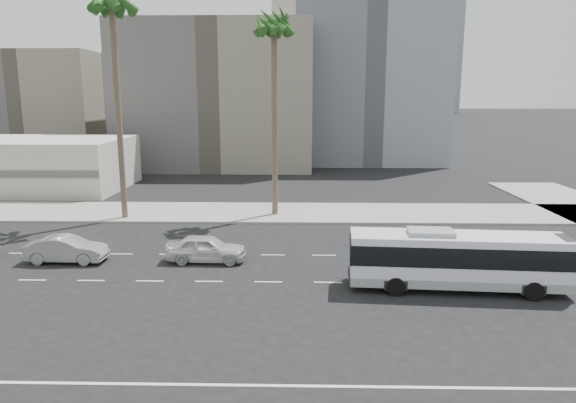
{
  "coord_description": "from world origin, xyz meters",
  "views": [
    {
      "loc": [
        -1.47,
        -24.72,
        9.21
      ],
      "look_at": [
        -2.1,
        4.0,
        3.33
      ],
      "focal_mm": 32.41,
      "sensor_mm": 36.0,
      "label": 1
    }
  ],
  "objects_px": {
    "palm_near": "(274,30)",
    "palm_mid": "(112,8)",
    "city_bus": "(457,259)",
    "car_b": "(66,249)",
    "car_a": "(206,248)"
  },
  "relations": [
    {
      "from": "car_a",
      "to": "palm_mid",
      "type": "xyz_separation_m",
      "value": [
        -7.99,
        10.09,
        14.42
      ]
    },
    {
      "from": "car_b",
      "to": "city_bus",
      "type": "bearing_deg",
      "value": -99.41
    },
    {
      "from": "city_bus",
      "to": "car_b",
      "type": "bearing_deg",
      "value": 173.86
    },
    {
      "from": "car_b",
      "to": "palm_near",
      "type": "bearing_deg",
      "value": -42.63
    },
    {
      "from": "palm_near",
      "to": "palm_mid",
      "type": "bearing_deg",
      "value": -172.87
    },
    {
      "from": "car_b",
      "to": "palm_near",
      "type": "relative_size",
      "value": 0.29
    },
    {
      "from": "city_bus",
      "to": "palm_mid",
      "type": "bearing_deg",
      "value": 150.04
    },
    {
      "from": "city_bus",
      "to": "car_b",
      "type": "relative_size",
      "value": 2.33
    },
    {
      "from": "city_bus",
      "to": "palm_near",
      "type": "distance_m",
      "value": 21.98
    },
    {
      "from": "city_bus",
      "to": "palm_near",
      "type": "bearing_deg",
      "value": 125.58
    },
    {
      "from": "car_b",
      "to": "palm_near",
      "type": "distance_m",
      "value": 20.88
    },
    {
      "from": "city_bus",
      "to": "car_a",
      "type": "bearing_deg",
      "value": 166.77
    },
    {
      "from": "city_bus",
      "to": "palm_mid",
      "type": "distance_m",
      "value": 28.6
    },
    {
      "from": "car_a",
      "to": "palm_near",
      "type": "xyz_separation_m",
      "value": [
        3.34,
        11.51,
        13.11
      ]
    },
    {
      "from": "city_bus",
      "to": "car_a",
      "type": "relative_size",
      "value": 2.32
    }
  ]
}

